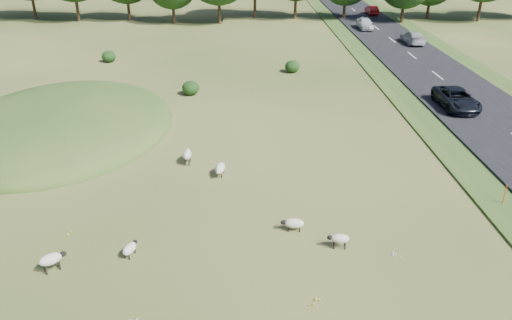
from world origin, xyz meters
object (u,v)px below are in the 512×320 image
(car_4, at_px, (413,37))
(sheep_2, at_px, (51,259))
(marker_post, at_px, (505,195))
(sheep_1, at_px, (293,223))
(car_5, at_px, (372,10))
(car_2, at_px, (365,23))
(sheep_4, at_px, (130,248))
(sheep_5, at_px, (220,168))
(car_3, at_px, (457,99))
(sheep_3, at_px, (187,155))
(sheep_0, at_px, (339,239))

(car_4, bearing_deg, sheep_2, 56.03)
(marker_post, height_order, car_4, car_4)
(sheep_1, xyz_separation_m, car_5, (18.25, 61.01, 0.52))
(car_5, bearing_deg, car_4, 90.00)
(car_2, bearing_deg, sheep_4, -113.36)
(sheep_5, height_order, car_5, car_5)
(car_2, bearing_deg, car_5, 72.43)
(sheep_4, relative_size, car_3, 0.21)
(sheep_4, bearing_deg, sheep_3, 9.82)
(sheep_0, relative_size, car_2, 0.23)
(car_2, bearing_deg, sheep_0, -103.90)
(car_3, relative_size, car_4, 1.06)
(sheep_3, relative_size, car_4, 0.24)
(marker_post, xyz_separation_m, car_4, (6.94, 37.87, 0.38))
(sheep_4, distance_m, sheep_5, 8.60)
(marker_post, relative_size, sheep_4, 1.10)
(car_4, bearing_deg, sheep_5, 57.12)
(sheep_1, height_order, sheep_2, sheep_2)
(sheep_4, xyz_separation_m, car_2, (21.94, 50.82, 0.63))
(marker_post, bearing_deg, sheep_3, 162.27)
(sheep_1, bearing_deg, marker_post, -164.05)
(sheep_5, bearing_deg, sheep_1, 40.77)
(sheep_3, distance_m, sheep_5, 2.68)
(sheep_1, relative_size, sheep_5, 0.87)
(car_3, bearing_deg, car_2, 90.00)
(sheep_4, bearing_deg, car_2, -3.63)
(sheep_2, bearing_deg, sheep_3, 29.17)
(car_5, bearing_deg, sheep_2, 65.68)
(sheep_4, height_order, sheep_5, sheep_5)
(sheep_0, xyz_separation_m, sheep_3, (-7.80, 9.11, 0.09))
(car_2, xyz_separation_m, car_4, (3.80, -9.01, -0.04))
(sheep_4, relative_size, sheep_5, 0.82)
(sheep_0, bearing_deg, sheep_3, -44.59)
(sheep_2, distance_m, car_3, 31.78)
(marker_post, relative_size, sheep_5, 0.90)
(car_2, bearing_deg, sheep_5, -112.93)
(sheep_0, relative_size, sheep_4, 0.95)
(marker_post, xyz_separation_m, sheep_2, (-21.90, -4.93, -0.01))
(sheep_2, relative_size, car_4, 0.23)
(sheep_0, height_order, sheep_1, sheep_0)
(sheep_5, bearing_deg, car_2, 165.45)
(marker_post, relative_size, car_2, 0.27)
(sheep_0, xyz_separation_m, car_2, (12.50, 50.50, 0.50))
(car_2, bearing_deg, car_4, -67.13)
(sheep_4, distance_m, car_3, 28.75)
(car_2, height_order, car_3, car_2)
(car_2, bearing_deg, sheep_3, -116.12)
(car_4, bearing_deg, sheep_0, 68.56)
(car_4, height_order, car_5, car_4)
(sheep_2, relative_size, car_5, 0.28)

